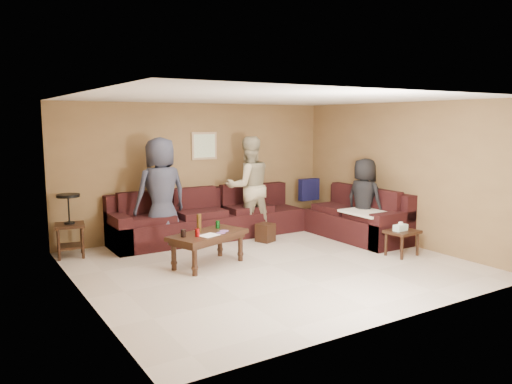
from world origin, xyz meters
TOP-DOWN VIEW (x-y plane):
  - room at (0.00, 0.00)m, footprint 5.60×5.50m
  - sectional_sofa at (0.81, 1.52)m, footprint 4.65×2.90m
  - coffee_table at (-0.83, 0.50)m, footprint 1.34×0.96m
  - end_table_left at (-2.49, 2.09)m, footprint 0.52×0.52m
  - side_table_right at (2.08, -0.67)m, footprint 0.54×0.46m
  - waste_bin at (0.73, 1.29)m, footprint 0.35×0.35m
  - wall_art at (0.10, 2.48)m, footprint 0.52×0.04m
  - person_left at (-1.02, 1.89)m, footprint 0.98×0.69m
  - person_middle at (0.72, 1.87)m, footprint 1.01×0.84m
  - person_right at (2.29, 0.42)m, footprint 0.60×0.81m

SIDE VIEW (x-z plane):
  - waste_bin at x=0.73m, z-range 0.00..0.33m
  - sectional_sofa at x=0.81m, z-range -0.16..0.81m
  - side_table_right at x=2.08m, z-range 0.09..0.65m
  - coffee_table at x=-0.83m, z-range 0.03..0.82m
  - end_table_left at x=-2.49m, z-range 0.02..1.04m
  - person_right at x=2.29m, z-range 0.00..1.51m
  - person_middle at x=0.72m, z-range 0.00..1.88m
  - person_left at x=-1.02m, z-range 0.00..1.91m
  - room at x=0.00m, z-range 0.41..2.91m
  - wall_art at x=0.10m, z-range 1.44..1.96m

